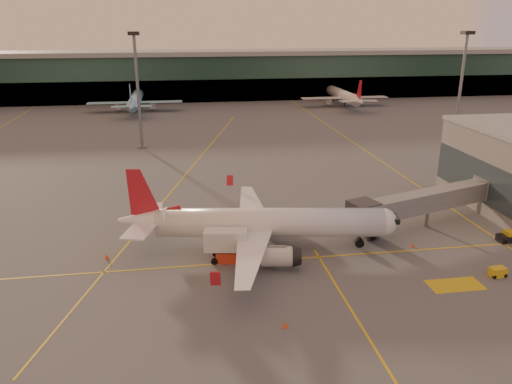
{
  "coord_description": "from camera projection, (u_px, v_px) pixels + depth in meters",
  "views": [
    {
      "loc": [
        -11.17,
        -48.79,
        27.48
      ],
      "look_at": [
        -1.11,
        16.3,
        5.0
      ],
      "focal_mm": 35.0,
      "sensor_mm": 36.0,
      "label": 1
    }
  ],
  "objects": [
    {
      "name": "cone_wing_right",
      "position": [
        285.0,
        325.0,
        47.27
      ],
      "size": [
        0.48,
        0.48,
        0.61
      ],
      "color": "#EC420C",
      "rests_on": "ground"
    },
    {
      "name": "catering_truck",
      "position": [
        226.0,
        243.0,
        59.91
      ],
      "size": [
        5.42,
        3.07,
        3.98
      ],
      "rotation": [
        0.0,
        0.0,
        -0.16
      ],
      "color": "red",
      "rests_on": "ground"
    },
    {
      "name": "mast_east_near",
      "position": [
        462.0,
        79.0,
        117.27
      ],
      "size": [
        2.4,
        2.4,
        25.6
      ],
      "color": "slate",
      "rests_on": "ground"
    },
    {
      "name": "cone_nose",
      "position": [
        412.0,
        245.0,
        64.25
      ],
      "size": [
        0.46,
        0.46,
        0.59
      ],
      "color": "#EC420C",
      "rests_on": "ground"
    },
    {
      "name": "jet_bridge",
      "position": [
        436.0,
        200.0,
        70.26
      ],
      "size": [
        26.45,
        11.42,
        5.44
      ],
      "color": "slate",
      "rests_on": "ground"
    },
    {
      "name": "gpu_cart",
      "position": [
        498.0,
        272.0,
        56.71
      ],
      "size": [
        1.93,
        1.25,
        1.08
      ],
      "rotation": [
        0.0,
        0.0,
        0.08
      ],
      "color": "gold",
      "rests_on": "ground"
    },
    {
      "name": "taxi_markings",
      "position": [
        202.0,
        172.0,
        96.68
      ],
      "size": [
        100.12,
        173.0,
        0.01
      ],
      "color": "gold",
      "rests_on": "ground"
    },
    {
      "name": "ground",
      "position": [
        288.0,
        280.0,
        56.13
      ],
      "size": [
        600.0,
        600.0,
        0.0
      ],
      "primitive_type": "plane",
      "color": "#4C4F54",
      "rests_on": "ground"
    },
    {
      "name": "terminal",
      "position": [
        208.0,
        75.0,
        185.91
      ],
      "size": [
        400.0,
        20.0,
        17.6
      ],
      "color": "#19382D",
      "rests_on": "ground"
    },
    {
      "name": "main_airplane",
      "position": [
        260.0,
        224.0,
        62.67
      ],
      "size": [
        35.15,
        31.83,
        10.62
      ],
      "rotation": [
        0.0,
        0.0,
        -0.15
      ],
      "color": "white",
      "rests_on": "ground"
    },
    {
      "name": "mast_west_near",
      "position": [
        137.0,
        82.0,
        110.16
      ],
      "size": [
        2.4,
        2.4,
        25.6
      ],
      "color": "slate",
      "rests_on": "ground"
    },
    {
      "name": "cone_wing_left",
      "position": [
        241.0,
        201.0,
        80.09
      ],
      "size": [
        0.49,
        0.49,
        0.62
      ],
      "color": "#EC420C",
      "rests_on": "ground"
    },
    {
      "name": "cone_tail",
      "position": [
        107.0,
        256.0,
        61.03
      ],
      "size": [
        0.49,
        0.49,
        0.62
      ],
      "color": "#EC420C",
      "rests_on": "ground"
    },
    {
      "name": "distant_aircraft_row",
      "position": [
        44.0,
        113.0,
        158.72
      ],
      "size": [
        225.0,
        34.0,
        13.0
      ],
      "color": "#8ACBE7",
      "rests_on": "ground"
    },
    {
      "name": "pushback_tug",
      "position": [
        509.0,
        237.0,
        65.7
      ],
      "size": [
        2.96,
        1.64,
        1.51
      ],
      "rotation": [
        0.0,
        0.0,
        0.02
      ],
      "color": "black",
      "rests_on": "ground"
    }
  ]
}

